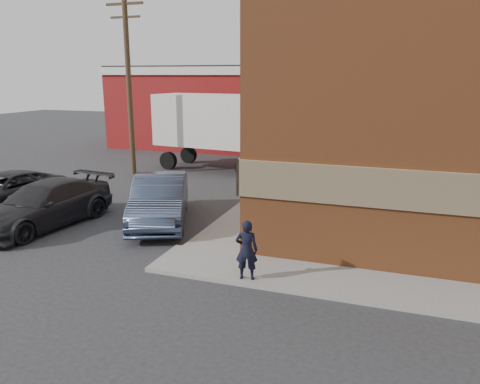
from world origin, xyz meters
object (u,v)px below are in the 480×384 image
Objects in this scene: sedan at (160,200)px; suv_a at (4,191)px; suv_b at (44,205)px; warehouse at (233,107)px; man at (247,250)px; box_truck at (227,128)px; utility_pole at (129,80)px.

sedan is 1.03× the size of suv_a.
sedan reaches higher than suv_b.
warehouse is at bearing 88.18° from suv_a.
warehouse is 10.85× the size of man.
box_truck is at bearing -72.10° from warehouse.
box_truck is (2.46, 10.91, 1.56)m from suv_b.
warehouse reaches higher than suv_b.
suv_b is at bearing -89.07° from warehouse.
suv_a is at bearing -113.07° from box_truck.
suv_b is (-3.51, -1.62, -0.07)m from sedan.
sedan is 6.55m from suv_a.
utility_pole is (-1.50, -11.00, 1.93)m from warehouse.
suv_b is at bearing -77.94° from utility_pole.
man is at bearing -63.41° from sedan.
utility_pole reaches higher than man.
warehouse is 18.57m from suv_a.
warehouse reaches higher than sedan.
sedan is 9.47m from box_truck.
utility_pole reaches higher than sedan.
sedan is at bearing -52.26° from utility_pole.
man is 11.41m from suv_a.
sedan is (-4.38, 3.67, -0.05)m from man.
suv_a is at bearing 164.82° from suv_b.
utility_pole reaches higher than warehouse.
utility_pole is 8.40m from suv_a.
warehouse reaches higher than man.
sedan is (3.83, -17.88, -1.99)m from warehouse.
warehouse is 19.61m from suv_b.
suv_b is at bearing -96.15° from box_truck.
box_truck is (-1.05, 9.29, 1.49)m from sedan.
suv_b is at bearing -178.78° from sedan.
warehouse is at bearing 82.23° from utility_pole.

